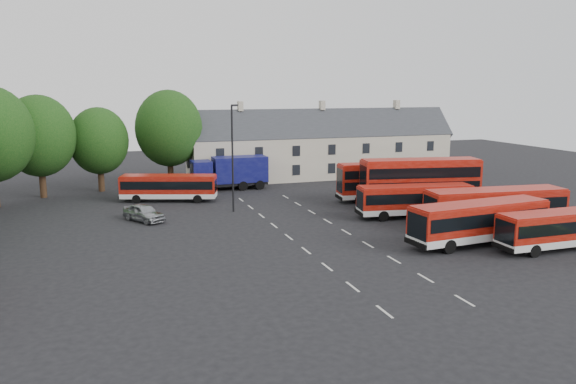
% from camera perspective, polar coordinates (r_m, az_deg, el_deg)
% --- Properties ---
extents(ground, '(140.00, 140.00, 0.00)m').
position_cam_1_polar(ground, '(43.01, 0.93, -5.26)').
color(ground, black).
rests_on(ground, ground).
extents(lane_markings, '(5.15, 33.80, 0.01)m').
position_cam_1_polar(lane_markings, '(45.67, 3.06, -4.32)').
color(lane_markings, beige).
rests_on(lane_markings, ground).
extents(treeline, '(29.92, 32.59, 12.01)m').
position_cam_1_polar(treeline, '(59.02, -25.27, 4.65)').
color(treeline, black).
rests_on(treeline, ground).
extents(terrace_houses, '(35.70, 7.13, 10.06)m').
position_cam_1_polar(terrace_houses, '(74.82, 3.43, 4.50)').
color(terrace_houses, beige).
rests_on(terrace_houses, ground).
extents(bus_row_a, '(10.13, 2.37, 2.86)m').
position_cam_1_polar(bus_row_a, '(45.71, 26.05, -3.17)').
color(bus_row_a, silver).
rests_on(bus_row_a, ground).
extents(bus_row_b, '(11.59, 3.57, 3.23)m').
position_cam_1_polar(bus_row_b, '(44.81, 18.86, -2.63)').
color(bus_row_b, silver).
rests_on(bus_row_b, ground).
extents(bus_row_c, '(12.20, 3.99, 3.39)m').
position_cam_1_polar(bus_row_c, '(50.21, 20.35, -1.24)').
color(bus_row_c, silver).
rests_on(bus_row_c, ground).
extents(bus_row_d, '(9.88, 3.33, 2.74)m').
position_cam_1_polar(bus_row_d, '(52.67, 19.32, -1.08)').
color(bus_row_d, silver).
rests_on(bus_row_d, ground).
extents(bus_row_e, '(10.75, 4.00, 2.97)m').
position_cam_1_polar(bus_row_e, '(52.53, 12.79, -0.62)').
color(bus_row_e, silver).
rests_on(bus_row_e, ground).
extents(bus_dd_south, '(12.03, 4.66, 4.82)m').
position_cam_1_polar(bus_dd_south, '(57.13, 13.28, 1.23)').
color(bus_dd_south, silver).
rests_on(bus_dd_south, ground).
extents(bus_dd_north, '(9.96, 3.28, 4.01)m').
position_cam_1_polar(bus_dd_north, '(59.56, 9.75, 1.28)').
color(bus_dd_north, silver).
rests_on(bus_dd_north, ground).
extents(bus_north, '(10.03, 5.20, 2.78)m').
position_cam_1_polar(bus_north, '(59.81, -12.03, 0.64)').
color(bus_north, silver).
rests_on(bus_north, ground).
extents(box_truck, '(8.75, 2.83, 3.82)m').
position_cam_1_polar(box_truck, '(65.71, -5.86, 2.11)').
color(box_truck, black).
rests_on(box_truck, ground).
extents(silver_car, '(3.89, 4.80, 1.54)m').
position_cam_1_polar(silver_car, '(51.59, -14.43, -2.04)').
color(silver_car, '#A2A6AA').
rests_on(silver_car, ground).
extents(lamppost, '(0.71, 0.37, 10.20)m').
position_cam_1_polar(lamppost, '(53.31, -5.64, 3.74)').
color(lamppost, black).
rests_on(lamppost, ground).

